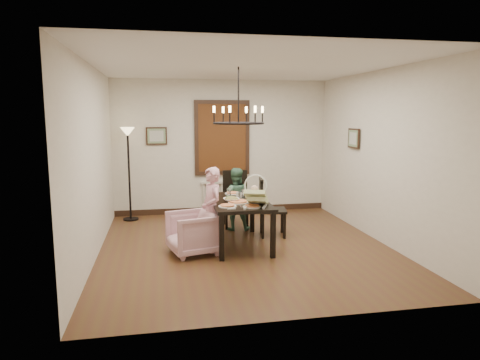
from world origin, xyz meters
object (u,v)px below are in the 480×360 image
object	(u,v)px
baby_bouncer	(256,196)
seated_man	(235,204)
dining_table	(239,205)
floor_lamp	(129,175)
drinking_glass	(241,196)
chair_right	(273,207)
armchair	(193,233)
chair_far	(236,199)
elderly_woman	(212,217)

from	to	relation	value
baby_bouncer	seated_man	bearing A→B (deg)	113.98
dining_table	floor_lamp	xyz separation A→B (m)	(-1.82, 2.03, 0.25)
dining_table	drinking_glass	distance (m)	0.16
chair_right	armchair	world-z (taller)	chair_right
chair_far	armchair	xyz separation A→B (m)	(-0.91, -1.41, -0.21)
chair_right	drinking_glass	world-z (taller)	chair_right
chair_right	floor_lamp	bearing A→B (deg)	66.54
chair_right	baby_bouncer	size ratio (longest dim) A/B	2.05
elderly_woman	baby_bouncer	bearing A→B (deg)	49.61
dining_table	drinking_glass	bearing A→B (deg)	-24.24
dining_table	armchair	bearing A→B (deg)	-158.14
seated_man	floor_lamp	world-z (taller)	floor_lamp
seated_man	dining_table	bearing A→B (deg)	92.96
chair_right	elderly_woman	world-z (taller)	elderly_woman
drinking_glass	dining_table	bearing A→B (deg)	155.64
dining_table	seated_man	xyz separation A→B (m)	(0.11, 0.92, -0.18)
elderly_woman	baby_bouncer	distance (m)	0.78
chair_far	baby_bouncer	bearing A→B (deg)	-84.39
armchair	elderly_woman	distance (m)	0.37
baby_bouncer	drinking_glass	world-z (taller)	baby_bouncer
drinking_glass	armchair	bearing A→B (deg)	-159.94
floor_lamp	armchair	bearing A→B (deg)	-65.47
chair_far	drinking_glass	distance (m)	1.16
elderly_woman	seated_man	bearing A→B (deg)	137.39
chair_far	elderly_woman	world-z (taller)	elderly_woman
elderly_woman	baby_bouncer	world-z (taller)	elderly_woman
seated_man	floor_lamp	size ratio (longest dim) A/B	0.52
chair_right	elderly_woman	size ratio (longest dim) A/B	0.95
armchair	chair_far	bearing A→B (deg)	132.68
dining_table	floor_lamp	size ratio (longest dim) A/B	0.87
armchair	seated_man	size ratio (longest dim) A/B	0.74
chair_right	armchair	xyz separation A→B (m)	(-1.43, -0.71, -0.19)
chair_right	seated_man	distance (m)	0.77
chair_right	floor_lamp	xyz separation A→B (m)	(-2.49, 1.62, 0.39)
seated_man	baby_bouncer	distance (m)	1.49
drinking_glass	elderly_woman	bearing A→B (deg)	-157.04
armchair	floor_lamp	size ratio (longest dim) A/B	0.39
armchair	drinking_glass	world-z (taller)	drinking_glass
drinking_glass	floor_lamp	bearing A→B (deg)	132.17
chair_right	floor_lamp	distance (m)	3.00
chair_far	baby_bouncer	world-z (taller)	baby_bouncer
dining_table	chair_right	world-z (taller)	chair_right
armchair	seated_man	distance (m)	1.50
chair_far	floor_lamp	xyz separation A→B (m)	(-1.97, 0.92, 0.37)
chair_far	drinking_glass	world-z (taller)	chair_far
baby_bouncer	drinking_glass	xyz separation A→B (m)	(-0.14, 0.50, -0.09)
dining_table	drinking_glass	size ratio (longest dim) A/B	11.20
armchair	elderly_woman	world-z (taller)	elderly_woman
dining_table	seated_man	distance (m)	0.94
dining_table	baby_bouncer	xyz separation A→B (m)	(0.17, -0.51, 0.25)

